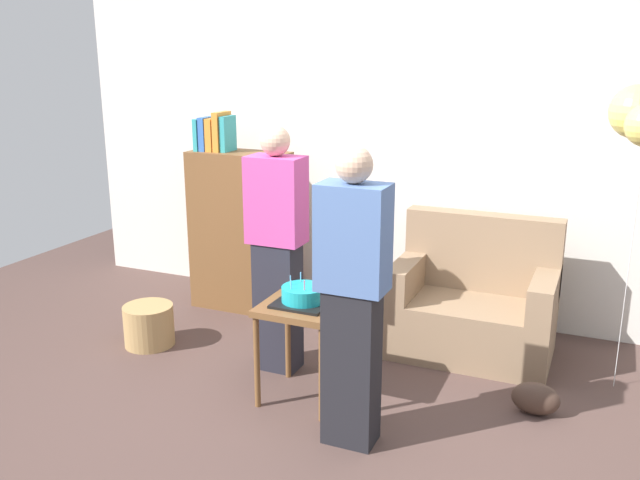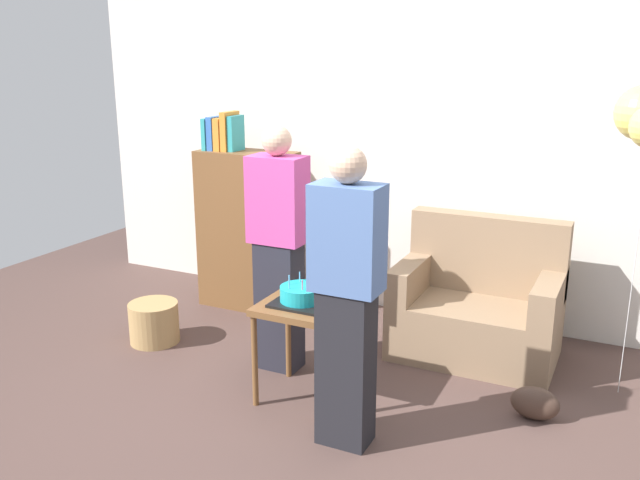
% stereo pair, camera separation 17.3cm
% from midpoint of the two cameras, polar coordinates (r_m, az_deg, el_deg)
% --- Properties ---
extents(ground_plane, '(8.00, 8.00, 0.00)m').
position_cam_midpoint_polar(ground_plane, '(4.04, -0.38, -15.41)').
color(ground_plane, '#4C3833').
extents(wall_back, '(6.00, 0.10, 2.70)m').
position_cam_midpoint_polar(wall_back, '(5.42, 9.31, 7.69)').
color(wall_back, silver).
rests_on(wall_back, ground_plane).
extents(couch, '(1.10, 0.70, 0.96)m').
position_cam_midpoint_polar(couch, '(4.92, 14.05, -5.56)').
color(couch, '#8C7054').
rests_on(couch, ground_plane).
extents(bookshelf, '(0.80, 0.36, 1.61)m').
position_cam_midpoint_polar(bookshelf, '(5.60, -5.20, 1.11)').
color(bookshelf, brown).
rests_on(bookshelf, ground_plane).
extents(side_table, '(0.48, 0.48, 0.62)m').
position_cam_midpoint_polar(side_table, '(4.12, -0.32, -6.57)').
color(side_table, brown).
rests_on(side_table, ground_plane).
extents(birthday_cake, '(0.32, 0.32, 0.17)m').
position_cam_midpoint_polar(birthday_cake, '(4.07, -0.32, -4.66)').
color(birthday_cake, black).
rests_on(birthday_cake, side_table).
extents(person_blowing_candles, '(0.36, 0.22, 1.63)m').
position_cam_midpoint_polar(person_blowing_candles, '(4.42, -2.38, -0.76)').
color(person_blowing_candles, '#23232D').
rests_on(person_blowing_candles, ground_plane).
extents(person_holding_cake, '(0.36, 0.22, 1.63)m').
position_cam_midpoint_polar(person_holding_cake, '(3.56, 3.63, -4.95)').
color(person_holding_cake, black).
rests_on(person_holding_cake, ground_plane).
extents(wicker_basket, '(0.36, 0.36, 0.30)m').
position_cam_midpoint_polar(wicker_basket, '(5.16, -12.78, -6.75)').
color(wicker_basket, '#A88451').
rests_on(wicker_basket, ground_plane).
extents(handbag, '(0.28, 0.14, 0.20)m').
position_cam_midpoint_polar(handbag, '(4.28, 18.68, -12.82)').
color(handbag, '#473328').
rests_on(handbag, ground_plane).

